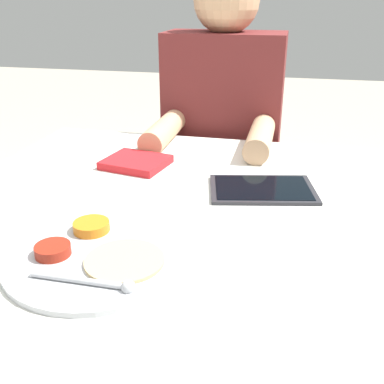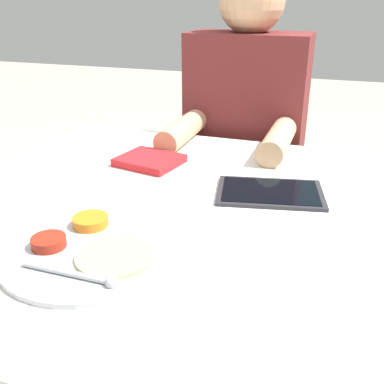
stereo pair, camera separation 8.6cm
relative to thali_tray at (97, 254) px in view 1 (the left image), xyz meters
The scene contains 5 objects.
dining_table 0.44m from the thali_tray, 63.27° to the left, with size 1.10×1.00×0.72m.
thali_tray is the anchor object (origin of this frame).
red_notebook 0.44m from the thali_tray, 100.79° to the left, with size 0.17×0.16×0.02m.
tablet_device 0.43m from the thali_tray, 54.17° to the left, with size 0.26×0.20×0.01m.
person_diner 0.88m from the thali_tray, 85.07° to the left, with size 0.38×0.48×1.21m.
Camera 1 is at (0.19, -0.82, 1.13)m, focal length 42.00 mm.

